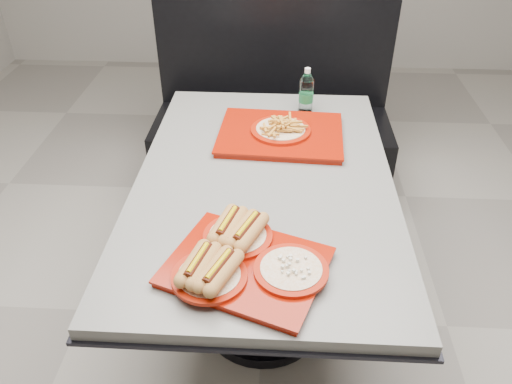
# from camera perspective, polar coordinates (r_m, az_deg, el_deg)

# --- Properties ---
(ground) EXTENTS (6.00, 6.00, 0.00)m
(ground) POSITION_cam_1_polar(r_m,az_deg,el_deg) (2.27, 0.78, -14.20)
(ground) COLOR gray
(ground) RESTS_ON ground
(diner_table) EXTENTS (0.92, 1.42, 0.75)m
(diner_table) POSITION_cam_1_polar(r_m,az_deg,el_deg) (1.86, 0.93, -2.46)
(diner_table) COLOR black
(diner_table) RESTS_ON ground
(booth_bench) EXTENTS (1.30, 0.57, 1.35)m
(booth_bench) POSITION_cam_1_polar(r_m,az_deg,el_deg) (2.88, 1.85, 8.08)
(booth_bench) COLOR black
(booth_bench) RESTS_ON ground
(tray_near) EXTENTS (0.51, 0.45, 0.09)m
(tray_near) POSITION_cam_1_polar(r_m,az_deg,el_deg) (1.38, -1.74, -7.63)
(tray_near) COLOR #8E1203
(tray_near) RESTS_ON diner_table
(tray_far) EXTENTS (0.50, 0.40, 0.10)m
(tray_far) POSITION_cam_1_polar(r_m,az_deg,el_deg) (1.99, 2.83, 6.92)
(tray_far) COLOR #8E1203
(tray_far) RESTS_ON diner_table
(water_bottle) EXTENTS (0.06, 0.06, 0.20)m
(water_bottle) POSITION_cam_1_polar(r_m,az_deg,el_deg) (2.19, 5.76, 11.20)
(water_bottle) COLOR silver
(water_bottle) RESTS_ON diner_table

